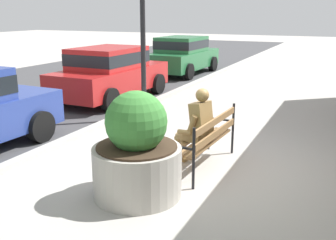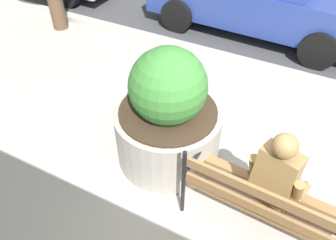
# 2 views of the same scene
# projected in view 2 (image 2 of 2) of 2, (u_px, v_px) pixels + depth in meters

# --- Properties ---
(ground_plane) EXTENTS (80.00, 80.00, 0.00)m
(ground_plane) POSITION_uv_depth(u_px,v_px,m) (263.00, 229.00, 3.56)
(ground_plane) COLOR #ADA8A0
(curb_stone) EXTENTS (60.00, 0.20, 0.12)m
(curb_stone) POSITION_uv_depth(u_px,v_px,m) (313.00, 81.00, 5.42)
(curb_stone) COLOR #B2AFA8
(curb_stone) RESTS_ON ground
(park_bench) EXTENTS (1.83, 0.63, 0.95)m
(park_bench) POSITION_uv_depth(u_px,v_px,m) (275.00, 206.00, 3.14)
(park_bench) COLOR olive
(park_bench) RESTS_ON ground
(bronze_statue_seated) EXTENTS (0.77, 0.80, 1.37)m
(bronze_statue_seated) POSITION_uv_depth(u_px,v_px,m) (279.00, 181.00, 3.20)
(bronze_statue_seated) COLOR olive
(bronze_statue_seated) RESTS_ON ground
(concrete_planter) EXTENTS (1.26, 1.26, 1.52)m
(concrete_planter) POSITION_uv_depth(u_px,v_px,m) (168.00, 118.00, 3.91)
(concrete_planter) COLOR #A8A399
(concrete_planter) RESTS_ON ground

